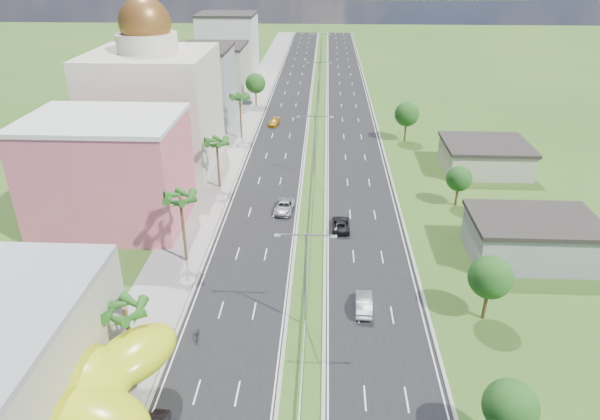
# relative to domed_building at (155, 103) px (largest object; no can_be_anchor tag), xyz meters

# --- Properties ---
(ground) EXTENTS (500.00, 500.00, 0.00)m
(ground) POSITION_rel_domed_building_xyz_m (28.00, -55.00, -11.35)
(ground) COLOR #2D5119
(ground) RESTS_ON ground
(road_left) EXTENTS (11.00, 260.00, 0.04)m
(road_left) POSITION_rel_domed_building_xyz_m (20.50, 35.00, -11.33)
(road_left) COLOR black
(road_left) RESTS_ON ground
(road_right) EXTENTS (11.00, 260.00, 0.04)m
(road_right) POSITION_rel_domed_building_xyz_m (35.50, 35.00, -11.33)
(road_right) COLOR black
(road_right) RESTS_ON ground
(sidewalk_left) EXTENTS (7.00, 260.00, 0.12)m
(sidewalk_left) POSITION_rel_domed_building_xyz_m (11.00, 35.00, -11.29)
(sidewalk_left) COLOR gray
(sidewalk_left) RESTS_ON ground
(median_guardrail) EXTENTS (0.10, 216.06, 0.76)m
(median_guardrail) POSITION_rel_domed_building_xyz_m (28.00, 16.99, -10.74)
(median_guardrail) COLOR gray
(median_guardrail) RESTS_ON ground
(streetlight_median_b) EXTENTS (6.04, 0.25, 11.00)m
(streetlight_median_b) POSITION_rel_domed_building_xyz_m (28.00, -45.00, -4.61)
(streetlight_median_b) COLOR gray
(streetlight_median_b) RESTS_ON ground
(streetlight_median_c) EXTENTS (6.04, 0.25, 11.00)m
(streetlight_median_c) POSITION_rel_domed_building_xyz_m (28.00, -5.00, -4.61)
(streetlight_median_c) COLOR gray
(streetlight_median_c) RESTS_ON ground
(streetlight_median_d) EXTENTS (6.04, 0.25, 11.00)m
(streetlight_median_d) POSITION_rel_domed_building_xyz_m (28.00, 40.00, -4.61)
(streetlight_median_d) COLOR gray
(streetlight_median_d) RESTS_ON ground
(streetlight_median_e) EXTENTS (6.04, 0.25, 11.00)m
(streetlight_median_e) POSITION_rel_domed_building_xyz_m (28.00, 85.00, -4.61)
(streetlight_median_e) COLOR gray
(streetlight_median_e) RESTS_ON ground
(lime_canopy) EXTENTS (18.00, 15.00, 7.40)m
(lime_canopy) POSITION_rel_domed_building_xyz_m (8.00, -59.00, -6.36)
(lime_canopy) COLOR #B9C313
(lime_canopy) RESTS_ON ground
(pink_shophouse) EXTENTS (20.00, 15.00, 15.00)m
(pink_shophouse) POSITION_rel_domed_building_xyz_m (0.00, -23.00, -3.85)
(pink_shophouse) COLOR #D5576B
(pink_shophouse) RESTS_ON ground
(domed_building) EXTENTS (20.00, 20.00, 28.70)m
(domed_building) POSITION_rel_domed_building_xyz_m (0.00, 0.00, 0.00)
(domed_building) COLOR beige
(domed_building) RESTS_ON ground
(midrise_grey) EXTENTS (16.00, 15.00, 16.00)m
(midrise_grey) POSITION_rel_domed_building_xyz_m (1.00, 25.00, -3.35)
(midrise_grey) COLOR gray
(midrise_grey) RESTS_ON ground
(midrise_beige) EXTENTS (16.00, 15.00, 13.00)m
(midrise_beige) POSITION_rel_domed_building_xyz_m (1.00, 47.00, -4.85)
(midrise_beige) COLOR #ADA78E
(midrise_beige) RESTS_ON ground
(midrise_white) EXTENTS (16.00, 15.00, 18.00)m
(midrise_white) POSITION_rel_domed_building_xyz_m (1.00, 70.00, -2.35)
(midrise_white) COLOR silver
(midrise_white) RESTS_ON ground
(shed_near) EXTENTS (15.00, 10.00, 5.00)m
(shed_near) POSITION_rel_domed_building_xyz_m (56.00, -30.00, -8.85)
(shed_near) COLOR gray
(shed_near) RESTS_ON ground
(shed_far) EXTENTS (14.00, 12.00, 4.40)m
(shed_far) POSITION_rel_domed_building_xyz_m (58.00, -0.00, -9.15)
(shed_far) COLOR #ADA78E
(shed_far) RESTS_ON ground
(palm_tree_b) EXTENTS (3.60, 3.60, 8.10)m
(palm_tree_b) POSITION_rel_domed_building_xyz_m (12.50, -53.00, -4.29)
(palm_tree_b) COLOR #47301C
(palm_tree_b) RESTS_ON ground
(palm_tree_c) EXTENTS (3.60, 3.60, 9.60)m
(palm_tree_c) POSITION_rel_domed_building_xyz_m (12.50, -33.00, -2.85)
(palm_tree_c) COLOR #47301C
(palm_tree_c) RESTS_ON ground
(palm_tree_d) EXTENTS (3.60, 3.60, 8.60)m
(palm_tree_d) POSITION_rel_domed_building_xyz_m (12.50, -10.00, -3.81)
(palm_tree_d) COLOR #47301C
(palm_tree_d) RESTS_ON ground
(palm_tree_e) EXTENTS (3.60, 3.60, 9.40)m
(palm_tree_e) POSITION_rel_domed_building_xyz_m (12.50, 15.00, -3.05)
(palm_tree_e) COLOR #47301C
(palm_tree_e) RESTS_ON ground
(leafy_tree_lfar) EXTENTS (4.90, 4.90, 8.05)m
(leafy_tree_lfar) POSITION_rel_domed_building_xyz_m (12.50, 40.00, -5.78)
(leafy_tree_lfar) COLOR #47301C
(leafy_tree_lfar) RESTS_ON ground
(leafy_tree_ra) EXTENTS (4.20, 4.20, 6.90)m
(leafy_tree_ra) POSITION_rel_domed_building_xyz_m (44.00, -60.00, -6.58)
(leafy_tree_ra) COLOR #47301C
(leafy_tree_ra) RESTS_ON ground
(leafy_tree_rb) EXTENTS (4.55, 4.55, 7.47)m
(leafy_tree_rb) POSITION_rel_domed_building_xyz_m (47.00, -43.00, -6.18)
(leafy_tree_rb) COLOR #47301C
(leafy_tree_rb) RESTS_ON ground
(leafy_tree_rc) EXTENTS (3.85, 3.85, 6.33)m
(leafy_tree_rc) POSITION_rel_domed_building_xyz_m (50.00, -15.00, -6.98)
(leafy_tree_rc) COLOR #47301C
(leafy_tree_rc) RESTS_ON ground
(leafy_tree_rd) EXTENTS (4.90, 4.90, 8.05)m
(leafy_tree_rd) POSITION_rel_domed_building_xyz_m (46.00, 15.00, -5.78)
(leafy_tree_rd) COLOR #47301C
(leafy_tree_rd) RESTS_ON ground
(car_silver_mid_left) EXTENTS (2.99, 5.75, 1.55)m
(car_silver_mid_left) POSITION_rel_domed_building_xyz_m (23.85, -18.44, -10.54)
(car_silver_mid_left) COLOR #929499
(car_silver_mid_left) RESTS_ON road_left
(car_yellow_far_left) EXTENTS (2.58, 4.91, 1.36)m
(car_yellow_far_left) POSITION_rel_domed_building_xyz_m (18.42, 24.11, -10.63)
(car_yellow_far_left) COLOR #BF8016
(car_yellow_far_left) RESTS_ON road_left
(car_silver_right) EXTENTS (1.97, 5.08, 1.65)m
(car_silver_right) POSITION_rel_domed_building_xyz_m (34.29, -42.13, -10.49)
(car_silver_right) COLOR #9EA0A6
(car_silver_right) RESTS_ON road_right
(car_dark_far_right) EXTENTS (2.43, 5.27, 1.46)m
(car_dark_far_right) POSITION_rel_domed_building_xyz_m (32.16, -23.60, -10.58)
(car_dark_far_right) COLOR black
(car_dark_far_right) RESTS_ON road_right
(motorcycle) EXTENTS (0.98, 2.20, 1.36)m
(motorcycle) POSITION_rel_domed_building_xyz_m (17.19, -47.85, -10.64)
(motorcycle) COLOR black
(motorcycle) RESTS_ON road_left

